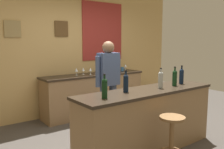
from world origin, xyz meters
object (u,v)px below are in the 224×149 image
wine_bottle_c (161,79)px  wine_bottle_b (126,82)px  wine_bottle_a (105,87)px  wine_bottle_e (181,76)px  wine_glass_a (76,70)px  coffee_mug (122,69)px  wine_glass_b (83,70)px  wine_glass_d (111,68)px  bar_stool (172,133)px  wine_bottle_d (175,77)px  bartender (108,81)px  wine_glass_e (125,66)px  wine_glass_c (91,70)px

wine_bottle_c → wine_bottle_b: bearing=171.0°
wine_bottle_a → wine_bottle_e: (1.60, 0.07, 0.00)m
wine_bottle_a → wine_glass_a: (0.79, 2.15, -0.05)m
wine_bottle_b → coffee_mug: (1.60, 2.01, -0.11)m
wine_glass_b → wine_bottle_b: bearing=-104.1°
wine_bottle_a → wine_glass_d: wine_bottle_a is taller
bar_stool → wine_bottle_d: 1.04m
wine_glass_b → wine_glass_d: (0.67, -0.12, 0.00)m
wine_bottle_b → wine_glass_d: size_ratio=1.97×
wine_bottle_c → wine_glass_b: (-0.09, 2.11, -0.05)m
wine_bottle_c → wine_bottle_e: size_ratio=1.00×
wine_bottle_a → wine_bottle_d: same height
wine_bottle_e → coffee_mug: bearing=77.8°
wine_glass_d → bar_stool: bearing=-110.3°
wine_bottle_d → wine_glass_a: 2.20m
wine_bottle_b → wine_bottle_e: 1.16m
wine_bottle_a → bartender: bearing=51.6°
wine_glass_b → wine_glass_e: same height
wine_glass_a → wine_glass_b: 0.16m
wine_bottle_b → wine_glass_b: (0.51, 2.02, -0.05)m
bar_stool → wine_glass_b: bearing=84.3°
wine_glass_e → wine_bottle_b: bearing=-130.2°
wine_glass_b → wine_glass_c: same height
bartender → wine_glass_a: 1.17m
wine_glass_d → coffee_mug: 0.45m
wine_glass_c → wine_bottle_d: bearing=-81.7°
wine_bottle_e → wine_glass_b: size_ratio=1.97×
wine_bottle_e → wine_glass_e: size_ratio=1.97×
wine_glass_b → wine_bottle_e: bearing=-72.5°
wine_bottle_c → wine_glass_b: bearing=92.6°
wine_glass_b → coffee_mug: size_ratio=1.24×
wine_glass_a → wine_glass_d: same height
wine_bottle_a → wine_glass_b: (0.95, 2.14, -0.05)m
wine_bottle_d → bartender: bearing=121.6°
wine_glass_d → wine_glass_e: bearing=17.7°
wine_bottle_b → coffee_mug: bearing=51.4°
bar_stool → wine_bottle_d: size_ratio=2.22×
wine_glass_d → wine_bottle_e: bearing=-90.6°
wine_bottle_d → wine_bottle_e: 0.24m
wine_bottle_c → wine_bottle_e: (0.56, 0.04, 0.00)m
bar_stool → wine_glass_d: bearing=69.7°
bar_stool → wine_glass_c: bearing=81.4°
bartender → wine_bottle_c: size_ratio=5.29×
wine_glass_c → coffee_mug: size_ratio=1.24×
bar_stool → wine_glass_d: wine_glass_d is taller
coffee_mug → bartender: bearing=-137.9°
wine_glass_b → bartender: bearing=-98.6°
wine_bottle_a → coffee_mug: 2.96m
bar_stool → wine_glass_e: (1.52, 2.70, 0.55)m
bar_stool → wine_bottle_e: 1.23m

